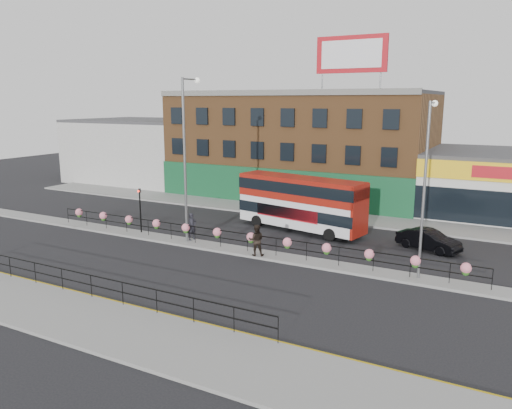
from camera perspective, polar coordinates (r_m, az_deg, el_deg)
The scene contains 18 objects.
ground at distance 32.12m, azimuth -2.54°, elevation -5.34°, with size 120.00×120.00×0.00m, color black.
south_pavement at distance 23.27m, azimuth -18.18°, elevation -12.59°, with size 60.00×4.00×0.15m, color gray.
north_pavement at distance 42.50m, azimuth 5.74°, elevation -1.02°, with size 60.00×4.00×0.15m, color gray.
median at distance 32.09m, azimuth -2.54°, elevation -5.21°, with size 60.00×1.60×0.15m, color gray.
yellow_line_inner at distance 24.78m, azimuth -14.28°, elevation -11.00°, with size 60.00×0.10×0.01m, color gold.
yellow_line_outer at distance 24.66m, azimuth -14.56°, elevation -11.13°, with size 60.00×0.10×0.01m, color gold.
brick_building at distance 50.53m, azimuth 5.13°, elevation 6.83°, with size 25.00×12.21×10.30m.
warehouse_west at distance 61.49m, azimuth -12.60°, elevation 6.09°, with size 15.50×12.00×7.30m.
billboard at distance 43.57m, azimuth 10.85°, elevation 16.50°, with size 6.00×0.29×4.40m.
median_railing at distance 31.82m, azimuth -2.56°, elevation -3.54°, with size 30.04×0.56×1.23m.
south_railing at distance 25.51m, azimuth -18.36°, elevation -8.27°, with size 20.04×0.05×1.12m.
double_decker_bus at distance 36.62m, azimuth 5.15°, elevation 0.72°, with size 10.14×4.14×3.99m.
car at distance 33.96m, azimuth 19.12°, elevation -3.86°, with size 4.30×2.71×1.34m, color black.
pedestrian_a at distance 34.13m, azimuth -7.33°, elevation -2.51°, with size 0.60×0.77×1.86m, color black.
pedestrian_b at distance 30.43m, azimuth 0.03°, elevation -4.09°, with size 1.18×1.08×1.95m, color black.
lamp_column_west at distance 33.13m, azimuth -7.91°, elevation 6.65°, with size 0.39×1.90×10.80m.
lamp_column_east at distance 27.33m, azimuth 18.86°, elevation 3.21°, with size 0.33×1.64×9.32m.
traffic_light_median at distance 36.44m, azimuth -13.14°, elevation 0.43°, with size 0.15×0.28×3.65m.
Camera 1 is at (15.73, -26.36, 9.45)m, focal length 35.00 mm.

